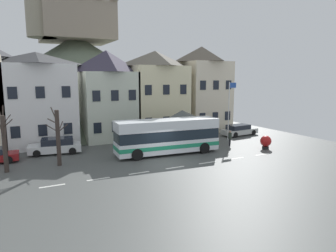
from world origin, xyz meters
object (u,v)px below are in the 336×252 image
at_px(townhouse_04, 201,89).
at_px(parked_car_00, 239,130).
at_px(townhouse_01, 38,99).
at_px(bare_tree_01, 58,137).
at_px(pedestrian_01, 230,137).
at_px(parked_car_01, 56,146).
at_px(bus_shelter, 182,116).
at_px(harbour_buoy, 266,142).
at_px(flagpole, 229,107).
at_px(pedestrian_00, 213,135).
at_px(townhouse_03, 155,93).
at_px(public_bench, 175,135).
at_px(bare_tree_00, 5,143).
at_px(transit_bus, 167,137).
at_px(hilltop_castle, 78,76).
at_px(townhouse_02, 107,95).

bearing_deg(townhouse_04, parked_car_00, -71.08).
xyz_separation_m(townhouse_01, bare_tree_01, (0.65, -8.91, -2.43)).
bearing_deg(parked_car_00, pedestrian_01, -143.47).
relative_size(parked_car_01, pedestrian_01, 3.04).
bearing_deg(bus_shelter, harbour_buoy, -46.01).
height_order(parked_car_01, pedestrian_01, pedestrian_01).
relative_size(parked_car_01, flagpole, 0.74).
bearing_deg(townhouse_04, pedestrian_00, -114.15).
bearing_deg(bare_tree_01, bus_shelter, 12.89).
xyz_separation_m(pedestrian_00, pedestrian_01, (0.91, -1.59, -0.01)).
xyz_separation_m(townhouse_04, parked_car_00, (1.91, -5.59, -4.80)).
height_order(townhouse_03, parked_car_01, townhouse_03).
distance_m(townhouse_01, public_bench, 14.91).
height_order(parked_car_01, flagpole, flagpole).
xyz_separation_m(public_bench, bare_tree_00, (-16.76, -4.94, 1.75)).
relative_size(transit_bus, flagpole, 1.50).
distance_m(townhouse_04, parked_car_01, 20.21).
relative_size(pedestrian_01, bare_tree_00, 0.32).
bearing_deg(transit_bus, parked_car_00, 23.80).
relative_size(hilltop_castle, parked_car_01, 9.17).
distance_m(bus_shelter, bare_tree_00, 16.85).
distance_m(parked_car_00, harbour_buoy, 7.21).
distance_m(pedestrian_00, bare_tree_00, 19.39).
distance_m(pedestrian_01, bare_tree_01, 16.58).
relative_size(bus_shelter, public_bench, 2.15).
height_order(parked_car_00, harbour_buoy, harbour_buoy).
bearing_deg(parked_car_01, parked_car_00, -173.37).
bearing_deg(bare_tree_00, flagpole, 5.04).
bearing_deg(bus_shelter, townhouse_02, 137.84).
height_order(townhouse_01, townhouse_04, townhouse_04).
height_order(townhouse_02, public_bench, townhouse_02).
height_order(pedestrian_01, bare_tree_01, bare_tree_01).
relative_size(townhouse_01, harbour_buoy, 7.16).
bearing_deg(pedestrian_00, parked_car_01, 168.57).
distance_m(townhouse_03, bus_shelter, 6.30).
bearing_deg(public_bench, townhouse_02, 149.64).
bearing_deg(bus_shelter, bare_tree_00, -169.65).
xyz_separation_m(transit_bus, pedestrian_00, (6.26, 1.61, -0.68)).
height_order(parked_car_01, bare_tree_00, bare_tree_00).
relative_size(townhouse_04, transit_bus, 1.13).
distance_m(townhouse_02, pedestrian_01, 14.19).
relative_size(pedestrian_00, bare_tree_00, 0.33).
height_order(parked_car_01, bare_tree_01, bare_tree_01).
xyz_separation_m(parked_car_01, harbour_buoy, (18.52, -7.39, 0.03)).
relative_size(hilltop_castle, bus_shelter, 12.12).
bearing_deg(bare_tree_01, parked_car_01, 86.65).
relative_size(townhouse_01, pedestrian_01, 6.03).
bearing_deg(parked_car_00, parked_car_01, 173.36).
xyz_separation_m(townhouse_01, transit_bus, (9.99, -9.42, -3.13)).
bearing_deg(transit_bus, pedestrian_01, 4.67).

